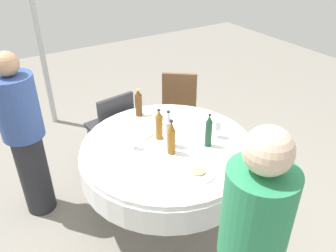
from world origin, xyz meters
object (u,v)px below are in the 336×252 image
(bottle_amber_outer, at_px, (171,138))
(bottle_dark_green_west, at_px, (209,131))
(bottle_brown_east, at_px, (139,103))
(chair_rear, at_px, (113,124))
(dining_table, at_px, (168,159))
(chair_mid, at_px, (180,98))
(wine_glass_east, at_px, (218,125))
(wine_glass_north, at_px, (133,139))
(plate_inner, at_px, (158,118))
(plate_left, at_px, (198,172))
(person_west, at_px, (25,136))
(bottle_clear_north, at_px, (168,130))
(bottle_amber_far, at_px, (159,125))

(bottle_amber_outer, bearing_deg, bottle_dark_green_west, -103.57)
(bottle_brown_east, distance_m, chair_rear, 0.51)
(dining_table, relative_size, bottle_brown_east, 5.39)
(bottle_brown_east, relative_size, chair_mid, 0.32)
(dining_table, xyz_separation_m, chair_mid, (1.05, -0.82, -0.08))
(wine_glass_east, xyz_separation_m, chair_mid, (1.17, -0.40, -0.34))
(wine_glass_east, height_order, wine_glass_north, wine_glass_east)
(bottle_amber_outer, bearing_deg, plate_inner, -19.73)
(plate_left, height_order, person_west, person_west)
(bottle_dark_green_west, distance_m, wine_glass_north, 0.62)
(bottle_clear_north, relative_size, person_west, 0.21)
(bottle_clear_north, bearing_deg, person_west, 56.09)
(plate_left, bearing_deg, bottle_amber_far, 0.16)
(plate_inner, bearing_deg, dining_table, 160.06)
(bottle_amber_far, distance_m, plate_inner, 0.35)
(chair_mid, bearing_deg, wine_glass_north, -101.18)
(bottle_amber_far, height_order, plate_left, bottle_amber_far)
(dining_table, distance_m, plate_inner, 0.46)
(bottle_amber_outer, relative_size, bottle_clear_north, 0.93)
(dining_table, distance_m, bottle_amber_outer, 0.31)
(bottle_amber_outer, height_order, plate_inner, bottle_amber_outer)
(dining_table, distance_m, bottle_dark_green_west, 0.44)
(bottle_dark_green_west, distance_m, bottle_brown_east, 0.80)
(bottle_amber_outer, relative_size, wine_glass_east, 1.90)
(dining_table, distance_m, bottle_amber_far, 0.30)
(bottle_amber_far, xyz_separation_m, chair_mid, (0.93, -0.84, -0.35))
(bottle_brown_east, height_order, wine_glass_north, bottle_brown_east)
(dining_table, bearing_deg, person_west, 56.37)
(bottle_brown_east, xyz_separation_m, plate_inner, (-0.17, -0.12, -0.12))
(plate_left, bearing_deg, bottle_amber_outer, 4.80)
(bottle_dark_green_west, bearing_deg, bottle_brown_east, 17.80)
(plate_left, height_order, chair_rear, chair_rear)
(wine_glass_east, distance_m, person_west, 1.63)
(wine_glass_east, distance_m, wine_glass_north, 0.73)
(bottle_amber_far, bearing_deg, bottle_amber_outer, 173.57)
(wine_glass_east, bearing_deg, bottle_amber_outer, 88.72)
(bottle_brown_east, bearing_deg, bottle_amber_far, 174.68)
(bottle_amber_far, bearing_deg, chair_rear, 7.77)
(bottle_amber_far, bearing_deg, chair_mid, -41.97)
(person_west, xyz_separation_m, chair_mid, (0.39, -1.83, -0.28))
(dining_table, bearing_deg, bottle_amber_far, 5.21)
(bottle_amber_outer, relative_size, wine_glass_north, 2.29)
(plate_left, bearing_deg, dining_table, -1.26)
(dining_table, bearing_deg, wine_glass_north, 67.28)
(bottle_clear_north, distance_m, chair_mid, 1.39)
(plate_inner, bearing_deg, bottle_brown_east, 35.35)
(bottle_amber_outer, bearing_deg, bottle_clear_north, -18.57)
(dining_table, relative_size, chair_rear, 1.71)
(bottle_amber_outer, relative_size, bottle_dark_green_west, 1.01)
(dining_table, relative_size, bottle_amber_outer, 4.93)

